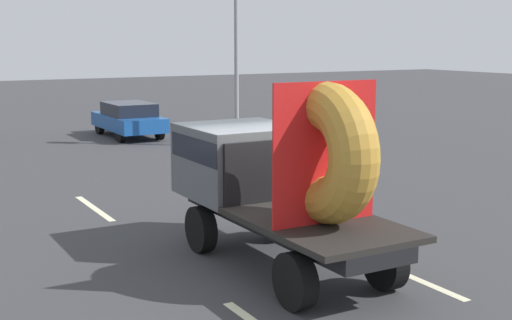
# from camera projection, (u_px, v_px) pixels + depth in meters

# --- Properties ---
(ground_plane) EXTENTS (120.00, 120.00, 0.00)m
(ground_plane) POSITION_uv_depth(u_px,v_px,m) (274.00, 256.00, 12.76)
(ground_plane) COLOR #38383A
(flatbed_truck) EXTENTS (2.02, 5.24, 3.31)m
(flatbed_truck) POSITION_uv_depth(u_px,v_px,m) (272.00, 171.00, 12.20)
(flatbed_truck) COLOR black
(flatbed_truck) RESTS_ON ground_plane
(distant_sedan) EXTENTS (1.85, 4.31, 1.40)m
(distant_sedan) POSITION_uv_depth(u_px,v_px,m) (129.00, 118.00, 28.33)
(distant_sedan) COLOR black
(distant_sedan) RESTS_ON ground_plane
(traffic_light) EXTENTS (0.42, 0.36, 6.56)m
(traffic_light) POSITION_uv_depth(u_px,v_px,m) (236.00, 32.00, 25.19)
(traffic_light) COLOR gray
(traffic_light) RESTS_ON ground_plane
(lane_dash_left_far) EXTENTS (0.16, 2.76, 0.01)m
(lane_dash_left_far) POSITION_uv_depth(u_px,v_px,m) (94.00, 208.00, 16.40)
(lane_dash_left_far) COLOR beige
(lane_dash_left_far) RESTS_ON ground_plane
(lane_dash_right_near) EXTENTS (0.16, 2.38, 0.01)m
(lane_dash_right_near) POSITION_uv_depth(u_px,v_px,m) (414.00, 278.00, 11.59)
(lane_dash_right_near) COLOR beige
(lane_dash_right_near) RESTS_ON ground_plane
(lane_dash_right_far) EXTENTS (0.16, 2.90, 0.01)m
(lane_dash_right_far) POSITION_uv_depth(u_px,v_px,m) (214.00, 192.00, 18.07)
(lane_dash_right_far) COLOR beige
(lane_dash_right_far) RESTS_ON ground_plane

